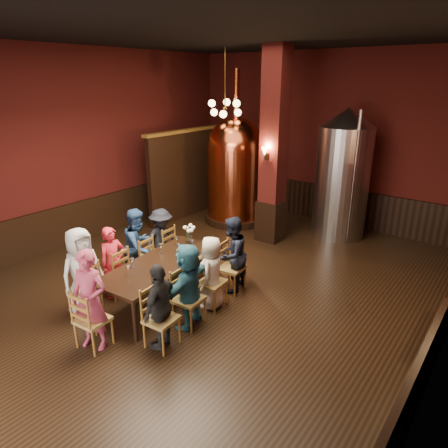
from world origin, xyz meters
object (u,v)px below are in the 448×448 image
Objects in this scene: dining_table at (161,266)px; person_0 at (82,272)px; person_2 at (139,246)px; copper_kettle at (236,169)px; person_1 at (113,263)px; rose_vase at (189,231)px; steel_vessel at (343,174)px.

person_0 is (-0.76, -1.07, 0.08)m from dining_table.
person_0 reaches higher than person_2.
dining_table is 0.91m from person_2.
person_0 is 0.38× the size of copper_kettle.
person_1 is 0.33× the size of copper_kettle.
person_1 is 3.48× the size of rose_vase.
person_0 reaches higher than rose_vase.
person_0 is at bearing -167.31° from person_1.
person_0 is 2.14m from rose_vase.
dining_table is 4.62m from copper_kettle.
dining_table is 0.79× the size of steel_vessel.
dining_table is 0.62× the size of copper_kettle.
person_1 is at bearing -81.75° from copper_kettle.
person_2 is (-0.12, 1.32, -0.02)m from person_0.
copper_kettle is (-0.68, 4.71, 0.80)m from person_1.
person_2 is (-0.06, 0.66, 0.08)m from person_1.
rose_vase is at bearing -15.68° from person_1.
person_0 is at bearing -130.36° from dining_table.
rose_vase is at bearing -109.27° from steel_vessel.
person_1 is (-0.06, 0.67, -0.10)m from person_0.
steel_vessel is (2.02, 5.46, 0.91)m from person_1.
person_2 is 4.16m from copper_kettle.
person_2 reaches higher than dining_table.
person_1 is at bearing 165.24° from person_2.
dining_table is at bearing -56.09° from person_1.
person_0 reaches higher than dining_table.
rose_vase is (1.28, -3.32, -0.47)m from copper_kettle.
copper_kettle is 10.45× the size of rose_vase.
rose_vase is (0.66, 0.73, 0.25)m from person_2.
dining_table is at bearing -125.98° from person_2.
person_2 is at bearing -81.25° from copper_kettle.
person_1 is 1.55m from rose_vase.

